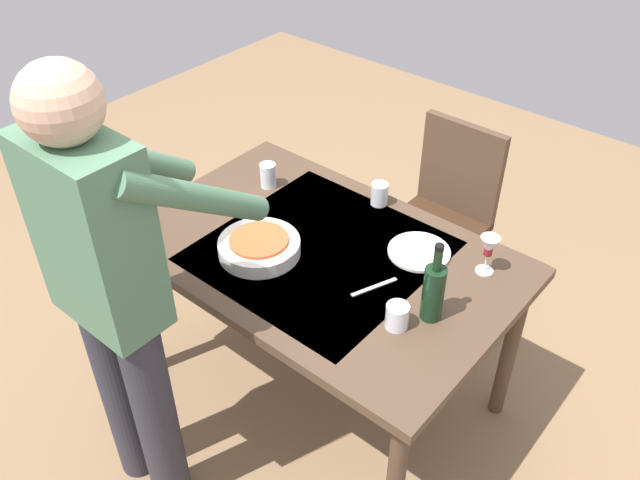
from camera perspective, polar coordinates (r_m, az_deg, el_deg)
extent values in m
plane|color=#846647|center=(3.00, 0.00, -12.38)|extent=(6.00, 6.00, 0.00)
cube|color=#4C3828|center=(2.48, 0.00, -1.28)|extent=(1.42, 0.92, 0.04)
cube|color=#B2B7C1|center=(2.46, 0.00, -0.95)|extent=(0.78, 0.78, 0.00)
cylinder|color=#4C3828|center=(2.76, 15.84, -8.90)|extent=(0.06, 0.06, 0.73)
cylinder|color=#4C3828|center=(3.28, -4.19, 1.40)|extent=(0.06, 0.06, 0.73)
cylinder|color=#4C3828|center=(2.91, -14.87, -5.68)|extent=(0.06, 0.06, 0.73)
cube|color=#352114|center=(3.14, 9.67, 0.91)|extent=(0.40, 0.40, 0.04)
cube|color=#4C3828|center=(3.14, 11.90, 6.00)|extent=(0.40, 0.04, 0.45)
cylinder|color=#4C3828|center=(3.34, 13.28, -1.97)|extent=(0.04, 0.04, 0.43)
cylinder|color=#4C3828|center=(3.46, 8.42, 0.32)|extent=(0.04, 0.04, 0.43)
cylinder|color=#4C3828|center=(3.10, 10.21, -5.08)|extent=(0.04, 0.04, 0.43)
cylinder|color=#4C3828|center=(3.23, 5.11, -2.49)|extent=(0.04, 0.04, 0.43)
cylinder|color=#2D2D38|center=(2.53, -16.62, -12.05)|extent=(0.14, 0.14, 0.88)
cylinder|color=#2D2D38|center=(2.41, -13.72, -14.58)|extent=(0.14, 0.14, 0.88)
cube|color=#4C7556|center=(1.97, -18.69, 0.49)|extent=(0.36, 0.20, 0.60)
sphere|color=tan|center=(1.77, -21.28, 10.82)|extent=(0.22, 0.22, 0.22)
cylinder|color=#4C7556|center=(2.15, -16.55, 6.79)|extent=(0.08, 0.52, 0.40)
cylinder|color=#4C7556|center=(1.91, -10.47, 3.58)|extent=(0.08, 0.52, 0.40)
cylinder|color=black|center=(2.17, 9.60, -4.51)|extent=(0.07, 0.07, 0.20)
cylinder|color=black|center=(2.08, 9.99, -1.65)|extent=(0.03, 0.03, 0.08)
cylinder|color=black|center=(2.05, 10.13, -0.62)|extent=(0.03, 0.03, 0.02)
cylinder|color=white|center=(2.44, 13.79, -2.55)|extent=(0.06, 0.06, 0.01)
cylinder|color=white|center=(2.42, 13.92, -1.86)|extent=(0.01, 0.01, 0.07)
cone|color=white|center=(2.37, 14.18, -0.52)|extent=(0.07, 0.07, 0.07)
cylinder|color=maroon|center=(2.39, 14.10, -0.94)|extent=(0.03, 0.03, 0.03)
cylinder|color=silver|center=(2.69, 5.08, 3.92)|extent=(0.07, 0.07, 0.09)
cylinder|color=silver|center=(2.79, -4.44, 5.51)|extent=(0.07, 0.07, 0.10)
cylinder|color=silver|center=(2.16, 6.58, -6.45)|extent=(0.08, 0.08, 0.09)
cylinder|color=white|center=(2.45, -5.18, -0.61)|extent=(0.30, 0.30, 0.05)
cylinder|color=#C6562D|center=(2.43, -5.21, -0.19)|extent=(0.22, 0.22, 0.03)
cylinder|color=white|center=(2.48, 8.42, -0.99)|extent=(0.23, 0.23, 0.01)
cube|color=silver|center=(2.31, 4.63, -4.01)|extent=(0.08, 0.17, 0.00)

